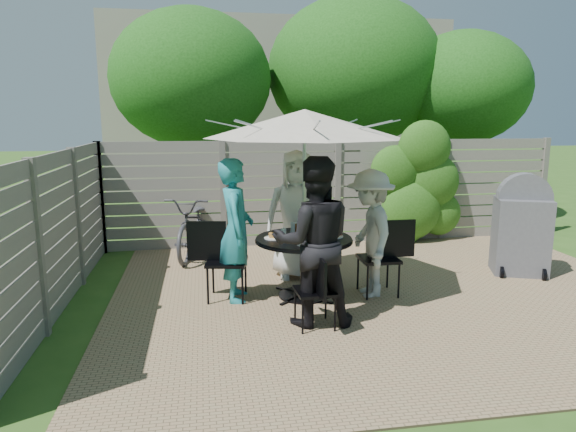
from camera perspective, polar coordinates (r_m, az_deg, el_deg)
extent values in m
plane|color=#2F531A|center=(6.55, 12.15, -9.27)|extent=(60.00, 60.00, 0.00)
cube|color=#8E7652|center=(6.98, 10.65, -7.82)|extent=(7.00, 6.00, 0.02)
cube|color=gray|center=(9.09, 5.49, 2.66)|extent=(8.00, 0.10, 1.85)
cube|color=gray|center=(6.55, -24.04, -1.55)|extent=(0.10, 5.00, 1.85)
ellipsoid|color=#235413|center=(9.42, 13.99, 2.51)|extent=(1.20, 0.70, 1.80)
cube|color=gray|center=(17.85, -1.99, 11.87)|extent=(10.00, 6.00, 5.00)
ellipsoid|color=#174710|center=(10.72, -10.70, 14.75)|extent=(3.20, 3.20, 2.72)
ellipsoid|color=#174710|center=(11.71, 7.36, 15.55)|extent=(3.80, 3.80, 3.23)
ellipsoid|color=#174710|center=(11.87, 18.84, 13.31)|extent=(2.80, 2.80, 2.38)
cylinder|color=black|center=(6.33, 1.77, -2.55)|extent=(1.26, 1.26, 0.03)
cylinder|color=black|center=(6.43, 1.75, -5.84)|extent=(0.08, 0.08, 0.76)
cylinder|color=black|center=(6.54, 1.73, -8.84)|extent=(0.63, 0.63, 0.04)
cylinder|color=silver|center=(6.25, 1.79, 0.51)|extent=(0.04, 0.04, 2.20)
cone|color=beige|center=(6.15, 1.85, 10.22)|extent=(2.56, 2.56, 0.34)
cube|color=black|center=(7.32, 0.83, -3.15)|extent=(0.48, 0.48, 0.04)
cube|color=black|center=(7.48, 0.70, -0.94)|extent=(0.07, 0.44, 0.45)
imported|color=silver|center=(7.10, 0.95, 0.12)|extent=(0.92, 0.63, 1.80)
cube|color=black|center=(6.35, -6.81, -5.07)|extent=(0.56, 0.56, 0.04)
cube|color=black|center=(6.32, -9.03, -2.76)|extent=(0.48, 0.12, 0.49)
imported|color=teal|center=(6.25, -5.79, -1.63)|extent=(0.46, 0.67, 1.76)
cube|color=black|center=(5.52, 2.99, -8.34)|extent=(0.42, 0.42, 0.03)
cube|color=black|center=(5.27, 3.60, -6.79)|extent=(0.05, 0.41, 0.41)
imported|color=black|center=(5.49, 2.87, -2.93)|extent=(0.94, 0.76, 1.84)
cube|color=black|center=(6.58, 10.02, -4.71)|extent=(0.47, 0.47, 0.04)
cube|color=black|center=(6.60, 12.01, -2.46)|extent=(0.47, 0.03, 0.48)
imported|color=#B1B3AE|center=(6.47, 9.09, -1.96)|extent=(0.67, 1.08, 1.61)
cylinder|color=white|center=(6.67, 1.39, -1.63)|extent=(0.26, 0.26, 0.01)
cylinder|color=#995F2D|center=(6.66, 1.39, -1.36)|extent=(0.15, 0.15, 0.05)
cylinder|color=white|center=(6.29, -1.49, -2.42)|extent=(0.26, 0.26, 0.01)
cylinder|color=#995F2D|center=(6.28, -1.49, -2.14)|extent=(0.15, 0.15, 0.05)
cylinder|color=white|center=(5.97, 2.21, -3.14)|extent=(0.26, 0.26, 0.01)
cylinder|color=#995F2D|center=(5.97, 2.21, -2.85)|extent=(0.15, 0.15, 0.05)
cylinder|color=white|center=(6.37, 4.99, -2.27)|extent=(0.26, 0.26, 0.01)
cylinder|color=#995F2D|center=(6.37, 4.99, -1.99)|extent=(0.15, 0.15, 0.05)
cylinder|color=white|center=(6.06, 3.82, -2.96)|extent=(0.24, 0.24, 0.01)
cylinder|color=#995F2D|center=(6.05, 3.82, -2.67)|extent=(0.14, 0.14, 0.05)
cylinder|color=silver|center=(6.55, 0.58, -1.31)|extent=(0.07, 0.07, 0.14)
cylinder|color=silver|center=(6.18, -0.49, -2.06)|extent=(0.07, 0.07, 0.14)
cylinder|color=silver|center=(6.07, 3.07, -2.31)|extent=(0.07, 0.07, 0.14)
cylinder|color=#59280C|center=(6.35, 1.18, -1.61)|extent=(0.09, 0.09, 0.16)
cylinder|color=#C6B293|center=(6.53, 2.41, -1.43)|extent=(0.08, 0.08, 0.12)
imported|color=#333338|center=(8.47, -10.21, -0.98)|extent=(1.11, 2.03, 1.01)
cube|color=#59595E|center=(8.04, 24.43, -2.13)|extent=(0.87, 0.77, 1.10)
cylinder|color=#59595E|center=(7.94, 24.75, 1.75)|extent=(0.76, 0.47, 0.73)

